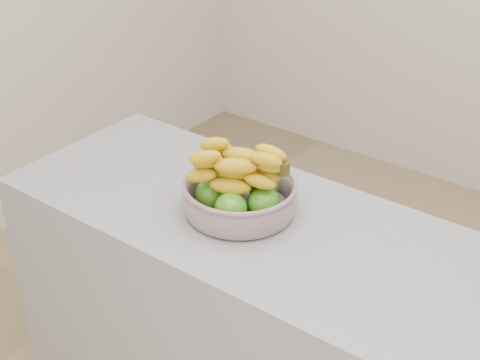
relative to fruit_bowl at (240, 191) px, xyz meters
name	(u,v)px	position (x,y,z in m)	size (l,w,h in m)	color
fruit_bowl	(240,191)	(0.00, 0.00, 0.00)	(0.32, 0.32, 0.20)	#9EB0BD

